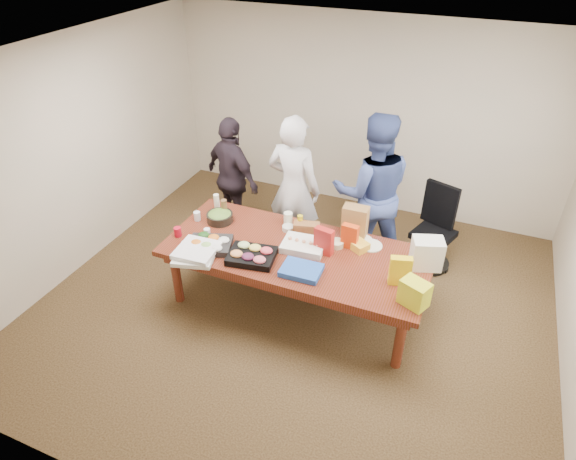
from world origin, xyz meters
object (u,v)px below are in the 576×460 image
at_px(conference_table, 296,278).
at_px(person_center, 294,189).
at_px(office_chair, 434,231).
at_px(person_right, 372,192).
at_px(salad_bowl, 220,217).
at_px(sheet_cake, 304,245).

bearing_deg(conference_table, person_center, 113.36).
height_order(conference_table, office_chair, office_chair).
relative_size(person_right, salad_bowl, 6.43).
relative_size(conference_table, person_right, 1.44).
bearing_deg(conference_table, person_right, 65.98).
height_order(office_chair, sheet_cake, office_chair).
bearing_deg(salad_bowl, sheet_cake, -7.00).
distance_m(sheet_cake, salad_bowl, 1.09).
height_order(person_right, salad_bowl, person_right).
relative_size(office_chair, person_center, 0.54).
height_order(sheet_cake, salad_bowl, salad_bowl).
relative_size(person_center, sheet_cake, 4.18).
bearing_deg(conference_table, sheet_cake, 45.76).
distance_m(office_chair, person_right, 0.92).
xyz_separation_m(person_right, salad_bowl, (-1.53, -0.94, -0.18)).
bearing_deg(person_right, salad_bowl, 10.69).
bearing_deg(office_chair, person_center, -147.42).
height_order(office_chair, person_right, person_right).
xyz_separation_m(office_chair, salad_bowl, (-2.30, -1.12, 0.30)).
bearing_deg(person_center, conference_table, 118.46).
bearing_deg(office_chair, sheet_cake, -114.45).
distance_m(conference_table, salad_bowl, 1.12).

